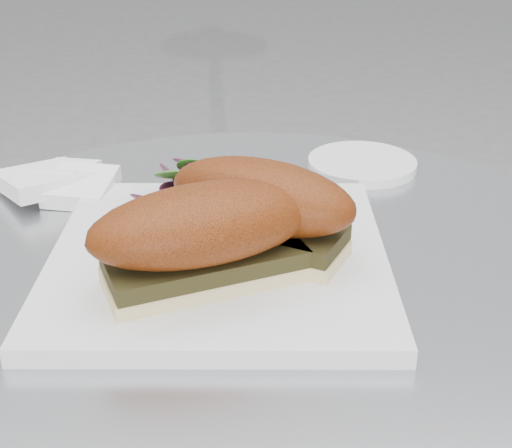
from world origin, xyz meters
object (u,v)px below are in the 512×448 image
(sandwich_left, at_px, (205,234))
(saucer, at_px, (362,164))
(sandwich_right, at_px, (261,206))
(plate, at_px, (219,258))

(sandwich_left, relative_size, saucer, 1.60)
(sandwich_right, bearing_deg, sandwich_left, -104.56)
(plate, distance_m, saucer, 0.27)
(sandwich_right, xyz_separation_m, saucer, (0.14, 0.21, -0.05))
(saucer, bearing_deg, sandwich_right, -123.52)
(sandwich_left, distance_m, saucer, 0.32)
(sandwich_left, xyz_separation_m, sandwich_right, (0.05, 0.05, 0.00))
(sandwich_left, height_order, sandwich_right, same)
(plate, distance_m, sandwich_left, 0.07)
(sandwich_left, distance_m, sandwich_right, 0.07)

